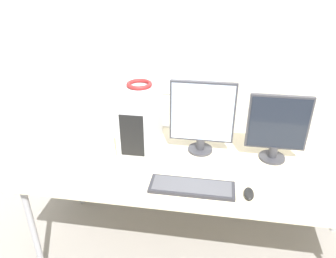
{
  "coord_description": "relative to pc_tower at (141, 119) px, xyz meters",
  "views": [
    {
      "loc": [
        0.05,
        -1.29,
        1.93
      ],
      "look_at": [
        -0.22,
        0.43,
        0.99
      ],
      "focal_mm": 35.0,
      "sensor_mm": 36.0,
      "label": 1
    }
  ],
  "objects": [
    {
      "name": "cell_phone",
      "position": [
        -0.2,
        -0.18,
        -0.22
      ],
      "size": [
        0.1,
        0.14,
        0.01
      ],
      "rotation": [
        0.0,
        0.0,
        0.25
      ],
      "color": "#99999E",
      "rests_on": "desk"
    },
    {
      "name": "wall_back",
      "position": [
        0.42,
        0.45,
        0.37
      ],
      "size": [
        8.0,
        0.07,
        2.7
      ],
      "color": "beige",
      "rests_on": "ground_plane"
    },
    {
      "name": "desk",
      "position": [
        0.42,
        -0.11,
        -0.27
      ],
      "size": [
        2.23,
        0.86,
        0.76
      ],
      "color": "beige",
      "rests_on": "ground_plane"
    },
    {
      "name": "monitor_right_near",
      "position": [
        0.85,
        0.01,
        0.0
      ],
      "size": [
        0.37,
        0.16,
        0.44
      ],
      "color": "#333338",
      "rests_on": "desk"
    },
    {
      "name": "mouse",
      "position": [
        0.68,
        -0.39,
        -0.21
      ],
      "size": [
        0.05,
        0.11,
        0.03
      ],
      "color": "black",
      "rests_on": "desk"
    },
    {
      "name": "pc_tower",
      "position": [
        0.0,
        0.0,
        0.0
      ],
      "size": [
        0.2,
        0.46,
        0.45
      ],
      "color": "silver",
      "rests_on": "desk"
    },
    {
      "name": "headphones",
      "position": [
        -0.0,
        0.0,
        0.24
      ],
      "size": [
        0.16,
        0.16,
        0.03
      ],
      "color": "maroon",
      "rests_on": "pc_tower"
    },
    {
      "name": "monitor_main",
      "position": [
        0.39,
        0.03,
        0.03
      ],
      "size": [
        0.41,
        0.16,
        0.49
      ],
      "color": "#333338",
      "rests_on": "desk"
    },
    {
      "name": "keyboard",
      "position": [
        0.37,
        -0.38,
        -0.21
      ],
      "size": [
        0.48,
        0.16,
        0.02
      ],
      "color": "#28282D",
      "rests_on": "desk"
    }
  ]
}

